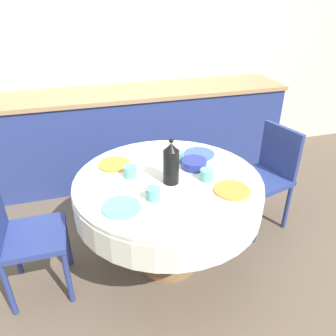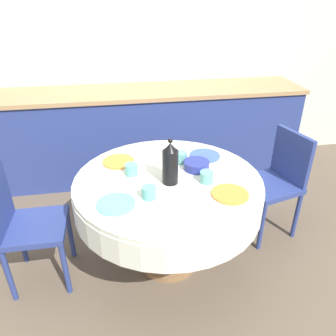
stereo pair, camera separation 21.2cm
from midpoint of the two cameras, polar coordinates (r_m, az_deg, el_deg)
ground_plane at (r=2.61m, az=2.41°, el=-15.85°), size 12.00×12.00×0.00m
wall_back at (r=3.62m, az=-3.19°, el=20.39°), size 7.00×0.05×2.60m
kitchen_counter at (r=3.53m, az=-2.17°, el=6.14°), size 3.24×0.64×0.94m
dining_table at (r=2.22m, az=2.73°, el=-4.70°), size 1.25×1.25×0.73m
chair_left at (r=2.79m, az=20.55°, el=-1.70°), size 0.49×0.49×0.87m
chair_right at (r=2.31m, az=-21.65°, el=-8.79°), size 0.40×0.40×0.87m
plate_near_left at (r=1.91m, az=-5.92°, el=-6.34°), size 0.23×0.23×0.01m
cup_near_left at (r=1.94m, az=-0.23°, el=-4.38°), size 0.09×0.09×0.08m
plate_near_right at (r=2.04m, az=13.69°, el=-4.53°), size 0.23×0.23×0.01m
cup_near_right at (r=2.13m, az=9.59°, el=-1.64°), size 0.09×0.09×0.08m
plate_far_left at (r=2.36m, az=-6.10°, el=1.06°), size 0.23×0.23×0.01m
cup_far_left at (r=2.19m, az=-3.68°, el=-0.32°), size 0.09×0.09×0.08m
plate_far_right at (r=2.46m, az=8.88°, el=2.08°), size 0.23×0.23×0.01m
cup_far_right at (r=2.35m, az=4.89°, el=1.79°), size 0.09×0.09×0.08m
coffee_carafe at (r=2.05m, az=3.35°, el=0.67°), size 0.10×0.10×0.31m
fruit_bowl at (r=2.27m, az=7.66°, el=0.41°), size 0.18×0.18×0.06m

